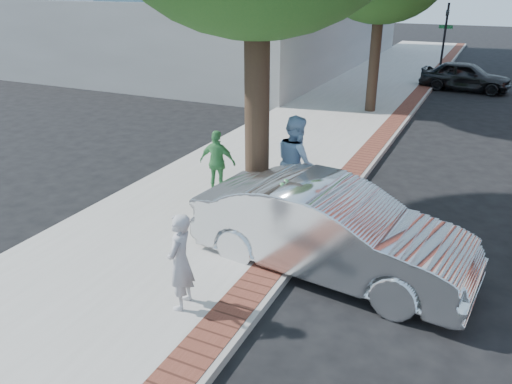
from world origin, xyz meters
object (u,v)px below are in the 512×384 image
Objects in this scene: person_gray at (180,262)px; bg_car at (465,76)px; sedan_silver at (331,230)px; person_green at (218,162)px; parking_meter at (283,203)px; person_officer at (296,162)px.

bg_car is (2.48, 20.42, -0.24)m from person_gray.
person_gray is at bearing 178.12° from bg_car.
sedan_silver is 18.24m from bg_car.
person_gray is 1.03× the size of person_green.
person_officer is at bearing 105.93° from parking_meter.
person_gray is 20.57m from bg_car.
person_officer is 0.51× the size of bg_car.
parking_meter is at bearing 134.21° from person_green.
sedan_silver is at bearing 175.64° from person_officer.
person_officer is at bearing 168.11° from person_gray.
bg_car is at bearing 3.81° from sedan_silver.
person_green is at bearing 140.38° from parking_meter.
bg_car is at bearing -47.93° from person_officer.
parking_meter is 0.30× the size of sedan_silver.
person_green is 0.38× the size of bg_car.
parking_meter is 0.37× the size of bg_car.
person_gray is at bearing 149.44° from sedan_silver.
person_gray reaches higher than parking_meter.
person_officer reaches higher than person_green.
person_green is 0.31× the size of sedan_silver.
parking_meter is 2.26m from person_gray.
person_green reaches higher than sedan_silver.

